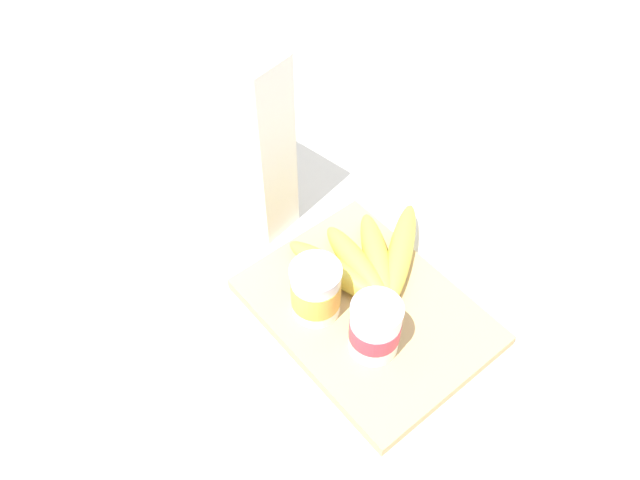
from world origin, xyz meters
name	(u,v)px	position (x,y,z in m)	size (l,w,h in m)	color
ground_plane	(366,315)	(0.00, 0.00, 0.00)	(2.40, 2.40, 0.00)	silver
cutting_board	(367,311)	(0.00, 0.00, 0.01)	(0.32, 0.24, 0.02)	tan
cereal_box	(230,130)	(0.28, 0.01, 0.15)	(0.19, 0.07, 0.30)	white
yogurt_cup_front	(375,328)	(-0.05, 0.03, 0.06)	(0.07, 0.07, 0.09)	white
yogurt_cup_back	(316,290)	(0.04, 0.05, 0.06)	(0.07, 0.07, 0.09)	white
banana_bunch	(368,263)	(0.05, -0.04, 0.04)	(0.19, 0.21, 0.04)	#DCC948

